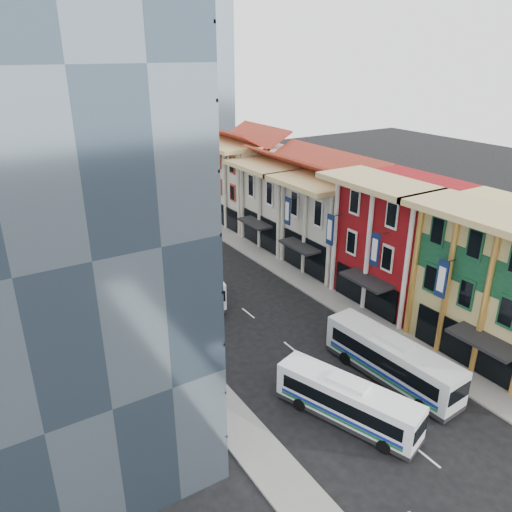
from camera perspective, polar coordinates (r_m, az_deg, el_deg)
ground at (r=34.01m, az=20.21°, el=-21.68°), size 200.00×200.00×0.00m
sidewalk_right at (r=51.54m, az=7.24°, el=-3.98°), size 3.00×90.00×0.15m
sidewalk_left at (r=44.00m, az=-10.54°, el=-9.21°), size 3.00×90.00×0.15m
shophouse_red at (r=49.48m, az=16.19°, el=1.60°), size 8.00×10.00×12.00m
shophouse_cream_near at (r=56.12m, az=9.00°, el=3.64°), size 8.00×9.00×10.00m
shophouse_cream_mid at (r=62.83m, az=3.66°, el=5.94°), size 8.00×9.00×10.00m
shophouse_cream_far at (r=71.18m, az=-1.28°, el=8.39°), size 8.00×12.00×11.00m
office_tower at (r=33.57m, az=-24.01°, el=6.87°), size 12.00×26.00×30.00m
office_block_far at (r=57.84m, az=-25.58°, el=4.31°), size 10.00×18.00×14.00m
bus_left_near at (r=34.69m, az=10.38°, el=-15.91°), size 5.47×10.19×3.20m
bus_left_far at (r=50.46m, az=-6.50°, el=-2.49°), size 4.53×10.93×3.41m
bus_right at (r=38.98m, az=15.23°, el=-11.24°), size 3.44×11.36×3.59m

